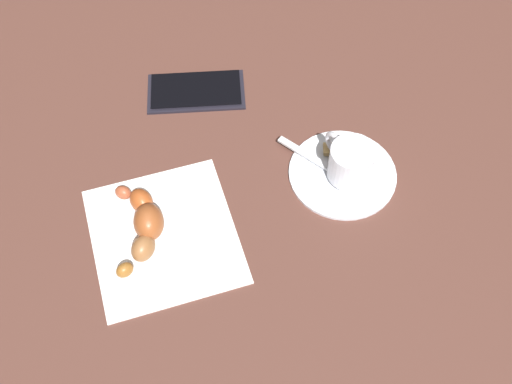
{
  "coord_description": "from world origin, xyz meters",
  "views": [
    {
      "loc": [
        -0.06,
        -0.43,
        0.67
      ],
      "look_at": [
        0.0,
        -0.02,
        0.03
      ],
      "focal_mm": 44.01,
      "sensor_mm": 36.0,
      "label": 1
    }
  ],
  "objects_px": {
    "saucer": "(343,173)",
    "espresso_cup": "(350,161)",
    "napkin": "(164,235)",
    "croissant": "(144,224)",
    "cell_phone": "(196,91)",
    "sugar_packet": "(346,149)",
    "teaspoon": "(334,171)"
  },
  "relations": [
    {
      "from": "croissant",
      "to": "cell_phone",
      "type": "relative_size",
      "value": 0.93
    },
    {
      "from": "espresso_cup",
      "to": "napkin",
      "type": "relative_size",
      "value": 0.41
    },
    {
      "from": "teaspoon",
      "to": "napkin",
      "type": "relative_size",
      "value": 0.56
    },
    {
      "from": "saucer",
      "to": "espresso_cup",
      "type": "xyz_separation_m",
      "value": [
        0.01,
        -0.0,
        0.03
      ]
    },
    {
      "from": "saucer",
      "to": "teaspoon",
      "type": "xyz_separation_m",
      "value": [
        -0.01,
        0.0,
        0.01
      ]
    },
    {
      "from": "croissant",
      "to": "cell_phone",
      "type": "xyz_separation_m",
      "value": [
        0.09,
        0.22,
        -0.02
      ]
    },
    {
      "from": "cell_phone",
      "to": "sugar_packet",
      "type": "bearing_deg",
      "value": -37.39
    },
    {
      "from": "croissant",
      "to": "cell_phone",
      "type": "bearing_deg",
      "value": 68.84
    },
    {
      "from": "saucer",
      "to": "cell_phone",
      "type": "distance_m",
      "value": 0.24
    },
    {
      "from": "espresso_cup",
      "to": "teaspoon",
      "type": "distance_m",
      "value": 0.03
    },
    {
      "from": "teaspoon",
      "to": "croissant",
      "type": "relative_size",
      "value": 0.78
    },
    {
      "from": "saucer",
      "to": "espresso_cup",
      "type": "bearing_deg",
      "value": -37.26
    },
    {
      "from": "espresso_cup",
      "to": "napkin",
      "type": "height_order",
      "value": "espresso_cup"
    },
    {
      "from": "croissant",
      "to": "espresso_cup",
      "type": "bearing_deg",
      "value": 9.21
    },
    {
      "from": "cell_phone",
      "to": "espresso_cup",
      "type": "bearing_deg",
      "value": -44.73
    },
    {
      "from": "teaspoon",
      "to": "saucer",
      "type": "bearing_deg",
      "value": -2.39
    },
    {
      "from": "espresso_cup",
      "to": "sugar_packet",
      "type": "relative_size",
      "value": 1.28
    },
    {
      "from": "sugar_packet",
      "to": "napkin",
      "type": "bearing_deg",
      "value": 28.48
    },
    {
      "from": "espresso_cup",
      "to": "sugar_packet",
      "type": "bearing_deg",
      "value": 80.17
    },
    {
      "from": "croissant",
      "to": "napkin",
      "type": "bearing_deg",
      "value": -20.87
    },
    {
      "from": "napkin",
      "to": "croissant",
      "type": "distance_m",
      "value": 0.03
    },
    {
      "from": "saucer",
      "to": "croissant",
      "type": "bearing_deg",
      "value": -169.72
    },
    {
      "from": "teaspoon",
      "to": "napkin",
      "type": "distance_m",
      "value": 0.23
    },
    {
      "from": "espresso_cup",
      "to": "cell_phone",
      "type": "height_order",
      "value": "espresso_cup"
    },
    {
      "from": "saucer",
      "to": "espresso_cup",
      "type": "distance_m",
      "value": 0.03
    },
    {
      "from": "saucer",
      "to": "croissant",
      "type": "relative_size",
      "value": 1.05
    },
    {
      "from": "napkin",
      "to": "cell_phone",
      "type": "relative_size",
      "value": 1.3
    },
    {
      "from": "teaspoon",
      "to": "sugar_packet",
      "type": "bearing_deg",
      "value": 52.14
    },
    {
      "from": "sugar_packet",
      "to": "croissant",
      "type": "bearing_deg",
      "value": 25.52
    },
    {
      "from": "croissant",
      "to": "cell_phone",
      "type": "height_order",
      "value": "croissant"
    },
    {
      "from": "sugar_packet",
      "to": "napkin",
      "type": "xyz_separation_m",
      "value": [
        -0.25,
        -0.09,
        -0.01
      ]
    },
    {
      "from": "saucer",
      "to": "cell_phone",
      "type": "xyz_separation_m",
      "value": [
        -0.17,
        0.17,
        -0.0
      ]
    }
  ]
}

